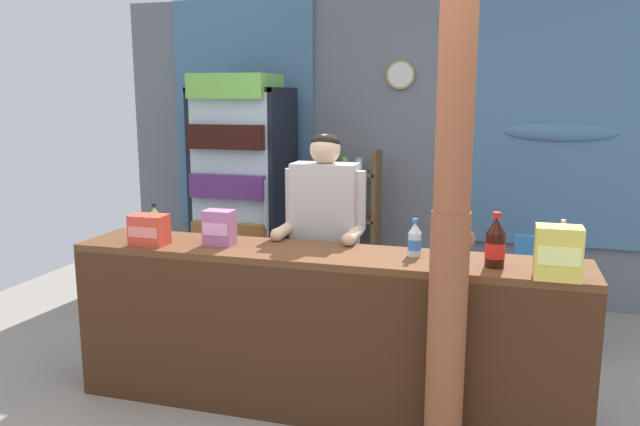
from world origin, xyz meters
The scene contains 15 objects.
ground_plane centered at (0.00, 1.07, 0.00)m, with size 7.29×7.29×0.00m, color gray.
back_wall_curtained centered at (0.00, 2.73, 1.38)m, with size 5.46×0.22×2.68m.
stall_counter centered at (-0.15, 0.31, 0.57)m, with size 2.89×0.49×0.95m.
timber_post centered at (0.59, 0.07, 1.22)m, with size 0.21×0.19×2.55m.
drink_fridge centered at (-1.35, 2.12, 1.09)m, with size 0.77×0.73×1.98m.
bottle_shelf_rack centered at (-0.45, 2.41, 0.70)m, with size 0.48×0.28×1.34m.
plastic_lawn_chair centered at (1.14, 1.68, 0.49)m, with size 0.49×0.49×0.86m.
shopkeeper centered at (-0.25, 0.86, 0.99)m, with size 0.52×0.42×1.57m.
soda_bottle_cola centered at (0.79, 0.36, 1.07)m, with size 0.10×0.10×0.28m.
soda_bottle_water centered at (0.37, 0.47, 1.03)m, with size 0.07×0.07×0.21m.
soda_bottle_grape_soda centered at (1.12, 0.49, 1.05)m, with size 0.06×0.06×0.24m.
soda_bottle_lime_soda centered at (-1.27, 0.53, 1.03)m, with size 0.07×0.07×0.20m.
snack_box_instant_noodle centered at (1.08, 0.23, 1.07)m, with size 0.21×0.15×0.26m.
snack_box_crackers centered at (-1.16, 0.29, 1.03)m, with size 0.21×0.15×0.18m.
snack_box_wafer centered at (-0.77, 0.41, 1.05)m, with size 0.17×0.12×0.21m.
Camera 1 is at (0.80, -2.84, 1.81)m, focal length 35.00 mm.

